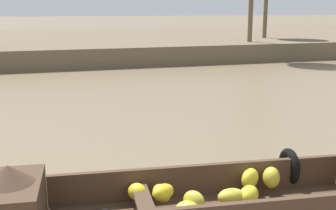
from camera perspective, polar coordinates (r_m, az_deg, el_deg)
ground_plane at (r=10.67m, az=-5.34°, el=-1.31°), size 300.00×300.00×0.00m
riverbank_strip at (r=28.71m, az=-13.38°, el=8.02°), size 160.00×20.00×0.88m
banana_boat at (r=5.34m, az=6.07°, el=-12.17°), size 5.40×1.69×0.91m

